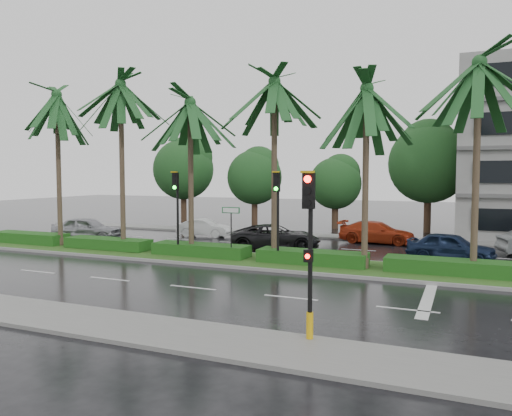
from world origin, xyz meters
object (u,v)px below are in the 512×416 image
at_px(car_darkgrey, 276,237).
at_px(signal_near, 309,248).
at_px(street_sign, 231,220).
at_px(car_blue, 451,247).
at_px(car_silver, 87,229).
at_px(car_red, 377,232).
at_px(car_white, 204,228).
at_px(signal_median_left, 177,201).

bearing_deg(car_darkgrey, signal_near, -175.11).
bearing_deg(street_sign, car_blue, 24.95).
xyz_separation_m(car_silver, car_red, (17.88, 6.01, -0.08)).
relative_size(signal_near, car_silver, 0.97).
relative_size(signal_near, car_darkgrey, 0.84).
distance_m(car_darkgrey, car_blue, 9.50).
relative_size(street_sign, car_blue, 0.61).
distance_m(street_sign, car_darkgrey, 5.14).
bearing_deg(car_red, street_sign, 153.68).
height_order(street_sign, car_red, street_sign).
relative_size(car_silver, car_white, 1.22).
distance_m(signal_near, car_white, 22.62).
relative_size(car_silver, car_darkgrey, 0.87).
xyz_separation_m(street_sign, car_silver, (-12.38, 3.77, -1.36)).
height_order(street_sign, car_blue, street_sign).
bearing_deg(street_sign, car_red, 60.65).
xyz_separation_m(street_sign, car_white, (-6.17, 8.43, -1.51)).
xyz_separation_m(signal_median_left, car_blue, (13.00, 4.83, -2.28)).
relative_size(signal_near, car_red, 0.92).
height_order(car_silver, car_blue, car_silver).
relative_size(signal_median_left, car_red, 0.92).
distance_m(signal_near, car_silver, 23.76).
height_order(car_silver, car_red, car_silver).
xyz_separation_m(signal_near, signal_median_left, (-10.00, 9.69, 0.49)).
height_order(signal_median_left, car_white, signal_median_left).
xyz_separation_m(signal_median_left, car_silver, (-9.38, 3.95, -2.23)).
distance_m(car_silver, car_white, 7.76).
bearing_deg(car_silver, car_darkgrey, -99.29).
relative_size(car_white, car_red, 0.78).
bearing_deg(car_silver, car_red, -85.82).
bearing_deg(car_blue, car_red, 51.39).
bearing_deg(signal_median_left, car_silver, 157.15).
relative_size(car_silver, car_red, 0.95).
bearing_deg(car_silver, street_sign, -121.34).
relative_size(street_sign, car_white, 0.70).
distance_m(signal_median_left, car_white, 9.48).
bearing_deg(car_blue, signal_median_left, 120.52).
bearing_deg(signal_near, car_darkgrey, 113.72).
height_order(signal_near, car_blue, signal_near).
height_order(street_sign, car_darkgrey, street_sign).
height_order(signal_near, street_sign, signal_near).
relative_size(car_red, car_blue, 1.12).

